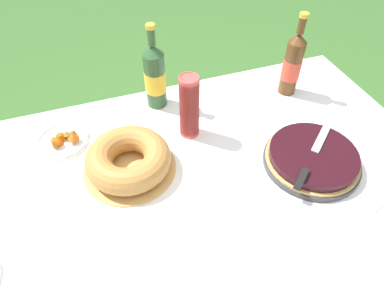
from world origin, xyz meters
TOP-DOWN VIEW (x-y plane):
  - ground_plane at (0.00, 0.00)m, footprint 16.00×16.00m
  - garden_table at (0.00, 0.00)m, footprint 1.81×1.11m
  - tablecloth at (0.00, 0.00)m, footprint 1.82×1.12m
  - berry_tart at (0.45, -0.04)m, footprint 0.33×0.33m
  - serving_knife at (0.43, -0.06)m, footprint 0.30×0.26m
  - bundt_cake at (-0.15, 0.14)m, footprint 0.32×0.32m
  - cup_stack at (0.10, 0.25)m, footprint 0.07×0.07m
  - cider_bottle_green at (0.03, 0.46)m, footprint 0.08×0.08m
  - cider_bottle_amber at (0.59, 0.36)m, footprint 0.08×0.08m
  - snack_plate_left at (-0.36, 0.35)m, footprint 0.19×0.19m

SIDE VIEW (x-z plane):
  - ground_plane at x=0.00m, z-range 0.00..0.00m
  - garden_table at x=0.00m, z-range 0.28..0.94m
  - tablecloth at x=0.00m, z-range 0.60..0.70m
  - snack_plate_left at x=-0.36m, z-range 0.65..0.71m
  - berry_tart at x=0.45m, z-range 0.66..0.72m
  - bundt_cake at x=-0.15m, z-range 0.66..0.76m
  - serving_knife at x=0.43m, z-range 0.72..0.74m
  - cup_stack at x=0.10m, z-range 0.66..0.92m
  - cider_bottle_green at x=0.03m, z-range 0.62..0.97m
  - cider_bottle_amber at x=0.59m, z-range 0.63..0.98m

